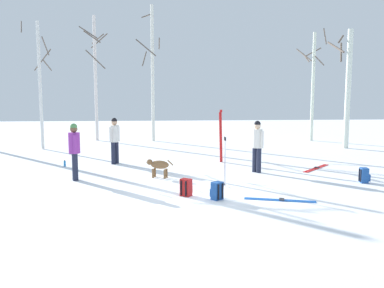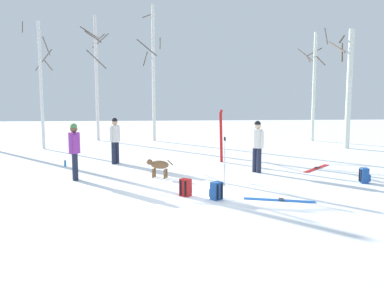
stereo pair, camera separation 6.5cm
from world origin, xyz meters
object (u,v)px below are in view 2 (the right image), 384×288
(ski_pair_planted_0, at_px, (221,136))
(water_bottle_0, at_px, (256,165))
(ski_pair_lying_1, at_px, (279,200))
(birch_tree_4, at_px, (314,83))
(birch_tree_3, at_px, (153,72))
(person_2, at_px, (257,143))
(water_bottle_1, at_px, (65,163))
(ski_poles_0, at_px, (225,160))
(ski_pair_lying_0, at_px, (317,168))
(backpack_1, at_px, (186,188))
(birch_tree_1, at_px, (41,83))
(birch_tree_2, at_px, (97,76))
(dog, at_px, (158,165))
(birch_tree_5, at_px, (348,86))
(backpack_2, at_px, (216,191))
(person_0, at_px, (74,148))
(person_1, at_px, (115,138))
(backpack_0, at_px, (364,176))

(ski_pair_planted_0, height_order, water_bottle_0, ski_pair_planted_0)
(water_bottle_0, bearing_deg, ski_pair_lying_1, -96.47)
(birch_tree_4, bearing_deg, birch_tree_3, 175.98)
(person_2, xyz_separation_m, birch_tree_3, (-3.51, 9.58, 2.83))
(water_bottle_1, bearing_deg, birch_tree_3, 68.65)
(person_2, bearing_deg, ski_poles_0, -124.91)
(ski_pair_lying_0, distance_m, backpack_1, 5.93)
(ski_pair_planted_0, bearing_deg, ski_poles_0, -97.46)
(water_bottle_0, distance_m, birch_tree_4, 10.14)
(birch_tree_1, height_order, birch_tree_2, birch_tree_2)
(dog, bearing_deg, ski_pair_lying_0, 11.32)
(water_bottle_0, bearing_deg, birch_tree_1, 146.93)
(birch_tree_5, bearing_deg, backpack_2, -130.07)
(person_0, distance_m, ski_pair_planted_0, 5.67)
(dog, bearing_deg, person_0, -176.40)
(dog, relative_size, ski_poles_0, 0.60)
(ski_pair_lying_0, height_order, water_bottle_1, water_bottle_1)
(ski_pair_lying_0, height_order, birch_tree_3, birch_tree_3)
(dog, bearing_deg, birch_tree_3, 91.44)
(person_1, relative_size, backpack_2, 3.90)
(person_2, height_order, birch_tree_5, birch_tree_5)
(birch_tree_5, bearing_deg, person_1, -161.49)
(ski_pair_planted_0, distance_m, ski_pair_lying_0, 3.66)
(person_2, relative_size, ski_pair_lying_1, 1.02)
(ski_pair_lying_0, xyz_separation_m, backpack_2, (-4.10, -3.88, 0.20))
(ski_pair_lying_0, distance_m, backpack_2, 5.64)
(water_bottle_0, bearing_deg, ski_poles_0, -119.47)
(birch_tree_4, bearing_deg, dog, -132.06)
(backpack_1, height_order, birch_tree_3, birch_tree_3)
(backpack_0, bearing_deg, dog, 168.17)
(backpack_1, xyz_separation_m, water_bottle_0, (2.74, 3.73, -0.10))
(birch_tree_1, height_order, birch_tree_3, birch_tree_3)
(ski_pair_lying_0, bearing_deg, person_2, -167.20)
(dog, bearing_deg, ski_pair_planted_0, 48.91)
(birch_tree_1, xyz_separation_m, birch_tree_3, (5.19, 3.00, 0.68))
(person_2, distance_m, birch_tree_1, 11.11)
(birch_tree_5, bearing_deg, birch_tree_1, 176.36)
(birch_tree_1, bearing_deg, person_0, -68.05)
(ski_pair_lying_0, distance_m, birch_tree_5, 6.88)
(birch_tree_3, bearing_deg, person_0, -102.26)
(backpack_1, distance_m, birch_tree_3, 13.05)
(ski_pair_lying_0, distance_m, backpack_0, 2.42)
(backpack_0, xyz_separation_m, birch_tree_1, (-11.44, 8.42, 2.91))
(dog, xyz_separation_m, water_bottle_0, (3.43, 1.38, -0.27))
(birch_tree_5, bearing_deg, water_bottle_0, -138.90)
(birch_tree_2, bearing_deg, ski_pair_planted_0, -53.82)
(person_1, distance_m, backpack_0, 8.60)
(ski_pair_planted_0, bearing_deg, birch_tree_4, 47.56)
(backpack_1, relative_size, birch_tree_4, 0.07)
(ski_pair_planted_0, xyz_separation_m, birch_tree_1, (-7.83, 4.43, 2.13))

